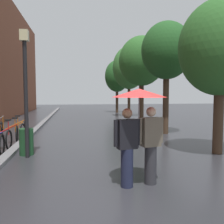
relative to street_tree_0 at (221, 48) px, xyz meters
name	(u,v)px	position (x,y,z in m)	size (l,w,h in m)	color
ground_plane	(136,195)	(-3.46, -2.79, -3.40)	(80.00, 80.00, 0.00)	#2D2D33
kerb_strip	(39,126)	(-6.66, 7.21, -3.34)	(0.30, 36.00, 0.12)	slate
street_tree_0	(221,48)	(0.00, 0.00, 0.00)	(2.64, 2.64, 4.95)	#473323
street_tree_1	(167,51)	(-0.22, 4.04, 0.58)	(2.42, 2.42, 5.39)	#473323
street_tree_2	(142,61)	(-0.28, 8.18, 0.64)	(2.94, 2.94, 5.66)	#473323
street_tree_3	(129,68)	(0.04, 13.20, 0.75)	(2.80, 2.80, 5.98)	#473323
street_tree_4	(117,76)	(-0.24, 17.56, 0.33)	(2.49, 2.49, 5.38)	#473323
parked_bicycle_3	(3,134)	(-7.38, 2.68, -3.02)	(1.17, 0.85, 0.96)	black
parked_bicycle_4	(10,131)	(-7.30, 3.49, -3.02)	(1.14, 0.80, 0.96)	black
parked_bicycle_5	(13,128)	(-7.41, 4.46, -3.02)	(1.16, 0.82, 0.96)	black
couple_under_umbrella	(139,120)	(-3.27, -2.28, -2.00)	(1.16, 1.16, 2.06)	#1E233D
street_lamp_post	(25,83)	(-6.06, 0.43, -1.13)	(0.24, 0.24, 3.84)	black
litter_bin	(26,142)	(-6.15, 0.76, -2.97)	(0.44, 0.44, 0.85)	#1E4C28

